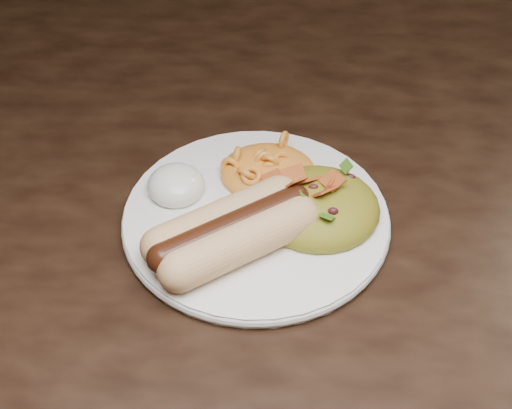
{
  "coord_description": "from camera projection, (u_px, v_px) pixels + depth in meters",
  "views": [
    {
      "loc": [
        -0.05,
        -0.56,
        1.2
      ],
      "look_at": [
        -0.08,
        -0.12,
        0.77
      ],
      "focal_mm": 50.0,
      "sensor_mm": 36.0,
      "label": 1
    }
  ],
  "objects": [
    {
      "name": "sour_cream",
      "position": [
        175.0,
        179.0,
        0.63
      ],
      "size": [
        0.06,
        0.06,
        0.03
      ],
      "primitive_type": "ellipsoid",
      "rotation": [
        0.0,
        0.0,
        0.16
      ],
      "color": "silver",
      "rests_on": "plate"
    },
    {
      "name": "hotdog",
      "position": [
        232.0,
        230.0,
        0.58
      ],
      "size": [
        0.12,
        0.13,
        0.03
      ],
      "rotation": [
        0.0,
        0.0,
        0.64
      ],
      "color": "#FDC474",
      "rests_on": "plate"
    },
    {
      "name": "plate",
      "position": [
        256.0,
        218.0,
        0.63
      ],
      "size": [
        0.27,
        0.27,
        0.01
      ],
      "primitive_type": "cylinder",
      "rotation": [
        0.0,
        0.0,
        -0.18
      ],
      "color": "white",
      "rests_on": "table"
    },
    {
      "name": "table",
      "position": [
        337.0,
        208.0,
        0.78
      ],
      "size": [
        1.6,
        0.9,
        0.75
      ],
      "color": "black",
      "rests_on": "floor"
    },
    {
      "name": "fork",
      "position": [
        239.0,
        219.0,
        0.63
      ],
      "size": [
        0.07,
        0.12,
        0.0
      ],
      "primitive_type": "cube",
      "rotation": [
        0.0,
        0.0,
        0.42
      ],
      "color": "white",
      "rests_on": "table"
    },
    {
      "name": "taco_salad",
      "position": [
        319.0,
        198.0,
        0.61
      ],
      "size": [
        0.11,
        0.1,
        0.05
      ],
      "rotation": [
        0.0,
        0.0,
        0.21
      ],
      "color": "#B05B10",
      "rests_on": "plate"
    },
    {
      "name": "mac_and_cheese",
      "position": [
        268.0,
        161.0,
        0.65
      ],
      "size": [
        0.1,
        0.1,
        0.03
      ],
      "primitive_type": "ellipsoid",
      "rotation": [
        0.0,
        0.0,
        -0.21
      ],
      "color": "#FF9A2F",
      "rests_on": "plate"
    }
  ]
}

